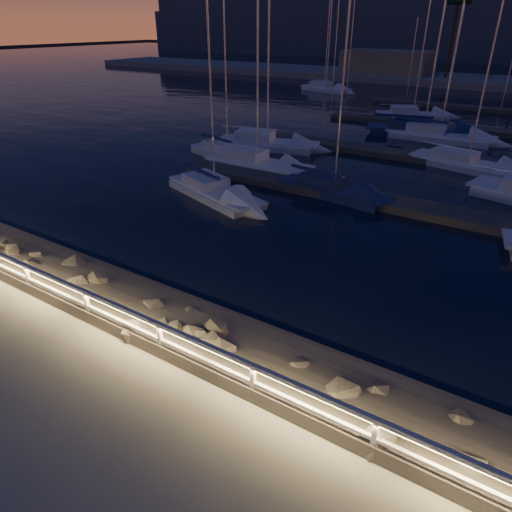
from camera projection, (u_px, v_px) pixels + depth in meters
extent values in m
plane|color=gray|center=(136.00, 342.00, 13.03)|extent=(400.00, 400.00, 0.00)
cube|color=gray|center=(62.00, 398.00, 11.21)|extent=(240.00, 5.00, 0.20)
cube|color=#655E56|center=(173.00, 324.00, 14.28)|extent=(240.00, 3.45, 1.29)
plane|color=black|center=(508.00, 83.00, 72.85)|extent=(320.00, 320.00, 0.00)
plane|color=black|center=(141.00, 374.00, 13.58)|extent=(400.00, 400.00, 0.00)
cube|color=white|center=(29.00, 279.00, 15.23)|extent=(0.11, 0.11, 1.00)
cube|color=white|center=(88.00, 306.00, 13.77)|extent=(0.11, 0.11, 1.00)
cube|color=white|center=(161.00, 340.00, 12.31)|extent=(0.11, 0.11, 1.00)
cube|color=white|center=(253.00, 382.00, 10.86)|extent=(0.11, 0.11, 1.00)
cube|color=white|center=(374.00, 438.00, 9.40)|extent=(0.11, 0.11, 1.00)
cube|color=white|center=(132.00, 313.00, 12.57)|extent=(44.00, 0.12, 0.12)
cube|color=white|center=(134.00, 328.00, 12.80)|extent=(44.00, 0.09, 0.09)
cube|color=#FFD772|center=(132.00, 316.00, 12.59)|extent=(44.00, 0.04, 0.03)
sphere|color=#655E56|center=(133.00, 318.00, 14.19)|extent=(0.80, 0.80, 0.80)
sphere|color=#655E56|center=(72.00, 284.00, 16.18)|extent=(0.78, 0.78, 0.78)
sphere|color=#655E56|center=(73.00, 268.00, 17.65)|extent=(0.96, 0.96, 0.96)
cube|color=#554D47|center=(352.00, 196.00, 25.12)|extent=(22.00, 2.00, 0.40)
cube|color=#554D47|center=(407.00, 156.00, 32.57)|extent=(22.00, 2.00, 0.40)
cube|color=#554D47|center=(446.00, 127.00, 41.50)|extent=(22.00, 2.00, 0.40)
cube|color=#554D47|center=(472.00, 108.00, 50.43)|extent=(22.00, 2.00, 0.40)
cube|color=gray|center=(503.00, 84.00, 68.20)|extent=(160.00, 14.00, 1.20)
cube|color=gray|center=(387.00, 64.00, 76.03)|extent=(14.00, 8.00, 4.00)
cylinder|color=#4D3C24|center=(452.00, 40.00, 67.92)|extent=(0.44, 0.44, 10.50)
cube|color=#3A445B|center=(328.00, 29.00, 143.62)|extent=(120.00, 25.00, 18.00)
cube|color=white|center=(257.00, 167.00, 30.19)|extent=(6.97, 2.35, 0.59)
cube|color=white|center=(257.00, 162.00, 30.02)|extent=(7.55, 2.00, 0.16)
cube|color=white|center=(245.00, 154.00, 30.31)|extent=(2.71, 1.75, 0.70)
cylinder|color=silver|center=(258.00, 60.00, 27.20)|extent=(0.13, 0.13, 12.08)
cylinder|color=silver|center=(239.00, 145.00, 30.30)|extent=(4.35, 0.10, 0.09)
cube|color=navy|center=(334.00, 193.00, 25.65)|extent=(6.32, 2.83, 0.48)
cube|color=navy|center=(334.00, 188.00, 25.51)|extent=(6.79, 2.60, 0.13)
cube|color=navy|center=(322.00, 180.00, 25.87)|extent=(2.56, 1.83, 0.56)
cylinder|color=silver|center=(343.00, 86.00, 23.04)|extent=(0.10, 0.10, 10.60)
cylinder|color=silver|center=(316.00, 171.00, 25.91)|extent=(3.79, 0.58, 0.07)
cube|color=white|center=(215.00, 195.00, 25.42)|extent=(6.88, 4.11, 0.47)
cube|color=white|center=(215.00, 190.00, 25.28)|extent=(7.29, 3.97, 0.13)
cube|color=white|center=(206.00, 180.00, 25.77)|extent=(2.92, 2.35, 0.56)
cylinder|color=silver|center=(210.00, 79.00, 22.64)|extent=(0.10, 0.10, 11.33)
cylinder|color=silver|center=(201.00, 171.00, 25.89)|extent=(3.89, 1.34, 0.07)
cube|color=white|center=(267.00, 146.00, 35.19)|extent=(7.57, 4.13, 0.61)
cube|color=white|center=(268.00, 141.00, 35.01)|extent=(8.06, 3.94, 0.17)
cube|color=white|center=(255.00, 135.00, 35.11)|extent=(3.16, 2.45, 0.72)
cylinder|color=silver|center=(269.00, 51.00, 32.09)|extent=(0.13, 0.13, 12.50)
cylinder|color=silver|center=(249.00, 128.00, 35.00)|extent=(4.38, 1.22, 0.09)
cube|color=white|center=(228.00, 156.00, 32.72)|extent=(6.53, 3.56, 0.48)
cube|color=white|center=(228.00, 152.00, 32.58)|extent=(6.95, 3.39, 0.13)
cube|color=white|center=(220.00, 145.00, 33.00)|extent=(2.73, 2.11, 0.57)
cylinder|color=silver|center=(225.00, 69.00, 30.06)|extent=(0.11, 0.11, 10.78)
cylinder|color=silver|center=(216.00, 138.00, 33.08)|extent=(3.77, 1.04, 0.07)
cube|color=white|center=(467.00, 167.00, 30.28)|extent=(7.34, 3.87, 0.50)
cube|color=white|center=(468.00, 162.00, 30.13)|extent=(7.82, 3.66, 0.14)
cube|color=white|center=(455.00, 154.00, 30.61)|extent=(3.05, 2.32, 0.60)
cylinder|color=silver|center=(490.00, 61.00, 27.31)|extent=(0.11, 0.11, 12.13)
cylinder|color=silver|center=(449.00, 146.00, 30.71)|extent=(4.27, 1.07, 0.07)
cube|color=white|center=(439.00, 139.00, 37.58)|extent=(7.88, 2.82, 0.61)
cube|color=white|center=(440.00, 134.00, 37.40)|extent=(8.52, 2.45, 0.17)
cube|color=white|center=(427.00, 128.00, 37.72)|extent=(3.09, 2.04, 0.72)
cylinder|color=silver|center=(457.00, 41.00, 34.24)|extent=(0.13, 0.13, 13.56)
cylinder|color=silver|center=(421.00, 120.00, 37.72)|extent=(4.88, 0.23, 0.09)
cube|color=navy|center=(423.00, 134.00, 39.15)|extent=(9.22, 5.00, 0.63)
cube|color=navy|center=(424.00, 129.00, 38.96)|extent=(9.82, 4.76, 0.17)
cube|color=navy|center=(410.00, 123.00, 39.13)|extent=(3.85, 2.97, 0.75)
cylinder|color=silver|center=(441.00, 28.00, 35.42)|extent=(0.14, 0.14, 15.22)
cylinder|color=silver|center=(404.00, 116.00, 39.04)|extent=(5.33, 1.45, 0.09)
cube|color=white|center=(326.00, 90.00, 63.79)|extent=(7.51, 4.01, 0.61)
cube|color=white|center=(326.00, 87.00, 63.61)|extent=(8.00, 3.80, 0.17)
cube|color=white|center=(321.00, 84.00, 64.08)|extent=(3.12, 2.39, 0.72)
cylinder|color=silver|center=(329.00, 37.00, 60.72)|extent=(0.13, 0.13, 12.41)
cylinder|color=silver|center=(318.00, 79.00, 64.15)|extent=(4.36, 1.14, 0.09)
cube|color=white|center=(413.00, 117.00, 46.15)|extent=(6.99, 4.72, 0.52)
cube|color=white|center=(413.00, 113.00, 46.00)|extent=(7.36, 4.64, 0.14)
cube|color=white|center=(404.00, 110.00, 45.98)|extent=(3.04, 2.57, 0.61)
cylinder|color=silver|center=(423.00, 50.00, 43.30)|extent=(0.11, 0.11, 11.56)
cylinder|color=silver|center=(400.00, 105.00, 45.83)|extent=(3.84, 1.75, 0.08)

